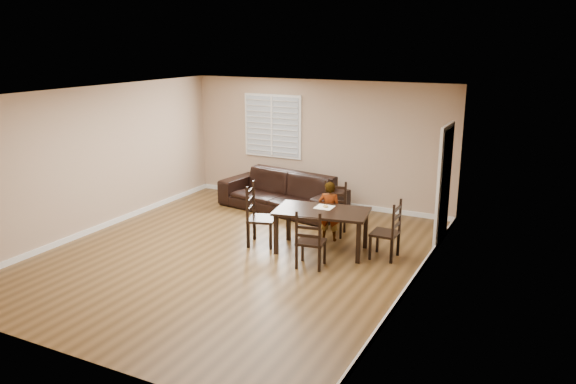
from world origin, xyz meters
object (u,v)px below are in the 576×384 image
Objects in this scene: child at (329,211)px; sofa at (282,192)px; chair_near at (334,210)px; chair_right at (392,233)px; chair_far at (309,243)px; chair_left at (255,217)px; donut at (325,206)px; dining_table at (322,215)px.

child is 2.04m from sofa.
chair_near is 1.56m from chair_right.
chair_far is at bearing -45.70° from sofa.
chair_left is 0.40× the size of sofa.
chair_right is 9.86× the size of donut.
chair_far reaches higher than sofa.
chair_near is 9.74× the size of donut.
chair_left is at bearing 21.46° from child.
sofa is at bearing -52.01° from child.
chair_near is at bearing -120.77° from chair_right.
child reaches higher than chair_far.
child reaches higher than chair_right.
chair_near is 1.57m from chair_left.
sofa is at bearing -119.60° from chair_right.
donut is (-0.01, 0.18, 0.11)m from dining_table.
chair_near is (-0.17, 0.98, -0.20)m from dining_table.
chair_left reaches higher than chair_right.
chair_right is 0.91× the size of child.
chair_right is at bearing 0.12° from donut.
chair_near is 0.36× the size of sofa.
dining_table is 1.53× the size of chair_left.
donut is at bearing -89.77° from chair_right.
chair_right is (1.04, 0.99, 0.02)m from chair_far.
chair_near is at bearing -94.22° from child.
donut is at bearing 88.69° from child.
dining_table is 1.76× the size of chair_far.
chair_left is 1.01× the size of child.
chair_left is at bearing -139.89° from chair_near.
child is 0.40× the size of sofa.
chair_left reaches higher than dining_table.
donut is 2.37m from sofa.
chair_left is at bearing -80.46° from chair_right.
dining_table is 0.57m from child.
donut is (0.08, -0.38, 0.21)m from child.
chair_far is 0.87× the size of child.
chair_left is (-1.02, -1.19, 0.05)m from chair_near.
chair_far reaches higher than donut.
chair_right is at bearing -20.22° from sofa.
chair_near is at bearing -89.56° from chair_far.
sofa is at bearing 123.38° from dining_table.
child is (-1.27, 0.38, 0.10)m from chair_right.
chair_left reaches higher than sofa.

